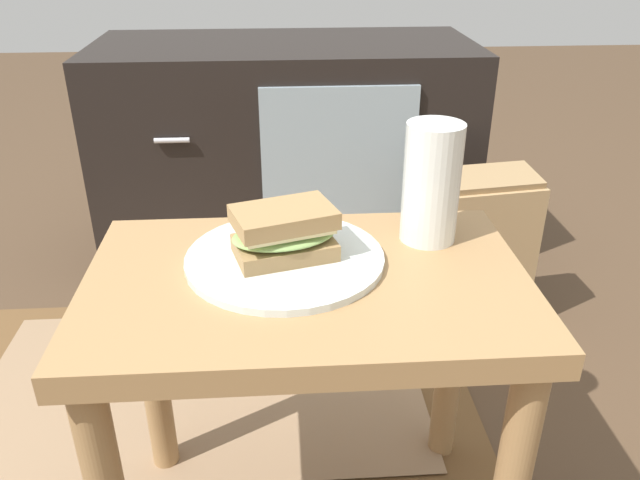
# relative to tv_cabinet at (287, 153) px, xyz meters

# --- Properties ---
(side_table) EXTENTS (0.56, 0.36, 0.46)m
(side_table) POSITION_rel_tv_cabinet_xyz_m (0.01, -0.95, 0.08)
(side_table) COLOR #A37A4C
(side_table) RESTS_ON ground
(tv_cabinet) EXTENTS (0.96, 0.46, 0.58)m
(tv_cabinet) POSITION_rel_tv_cabinet_xyz_m (0.00, 0.00, 0.00)
(tv_cabinet) COLOR black
(tv_cabinet) RESTS_ON ground
(area_rug) EXTENTS (1.08, 0.64, 0.01)m
(area_rug) POSITION_rel_tv_cabinet_xyz_m (-0.19, -0.61, -0.29)
(area_rug) COLOR brown
(area_rug) RESTS_ON ground
(plate) EXTENTS (0.26, 0.26, 0.01)m
(plate) POSITION_rel_tv_cabinet_xyz_m (-0.02, -0.91, 0.17)
(plate) COLOR silver
(plate) RESTS_ON side_table
(sandwich_front) EXTENTS (0.15, 0.12, 0.07)m
(sandwich_front) POSITION_rel_tv_cabinet_xyz_m (-0.02, -0.91, 0.21)
(sandwich_front) COLOR #9E7A4C
(sandwich_front) RESTS_ON plate
(beer_glass) EXTENTS (0.08, 0.08, 0.17)m
(beer_glass) POSITION_rel_tv_cabinet_xyz_m (0.18, -0.86, 0.25)
(beer_glass) COLOR silver
(beer_glass) RESTS_ON side_table
(paper_bag) EXTENTS (0.23, 0.15, 0.38)m
(paper_bag) POSITION_rel_tv_cabinet_xyz_m (0.43, -0.40, -0.11)
(paper_bag) COLOR tan
(paper_bag) RESTS_ON ground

